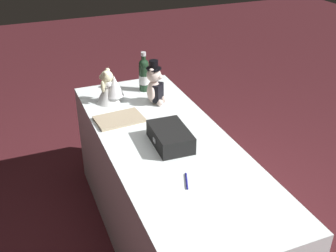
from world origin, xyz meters
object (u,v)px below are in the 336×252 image
(teddy_bear_groom, at_px, (155,86))
(gift_case_black, at_px, (170,137))
(guestbook, at_px, (119,119))
(signing_pen, at_px, (186,180))
(teddy_bear_bride, at_px, (110,88))
(champagne_bottle, at_px, (144,74))

(teddy_bear_groom, height_order, gift_case_black, teddy_bear_groom)
(guestbook, bearing_deg, signing_pen, 5.56)
(signing_pen, bearing_deg, gift_case_black, 171.13)
(teddy_bear_bride, bearing_deg, teddy_bear_groom, 65.83)
(champagne_bottle, bearing_deg, teddy_bear_bride, -70.06)
(teddy_bear_groom, bearing_deg, teddy_bear_bride, -114.17)
(teddy_bear_groom, height_order, signing_pen, teddy_bear_groom)
(teddy_bear_groom, bearing_deg, champagne_bottle, 179.72)
(champagne_bottle, relative_size, signing_pen, 2.25)
(teddy_bear_groom, bearing_deg, signing_pen, -10.78)
(guestbook, bearing_deg, champagne_bottle, 137.30)
(guestbook, bearing_deg, teddy_bear_groom, 112.80)
(teddy_bear_groom, relative_size, teddy_bear_bride, 1.28)
(teddy_bear_bride, relative_size, guestbook, 0.81)
(gift_case_black, bearing_deg, teddy_bear_groom, 167.99)
(champagne_bottle, relative_size, gift_case_black, 0.94)
(champagne_bottle, distance_m, guestbook, 0.50)
(champagne_bottle, height_order, guestbook, champagne_bottle)
(teddy_bear_groom, height_order, teddy_bear_bride, teddy_bear_groom)
(teddy_bear_bride, relative_size, signing_pen, 1.84)
(teddy_bear_groom, distance_m, guestbook, 0.35)
(teddy_bear_groom, relative_size, signing_pen, 2.36)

